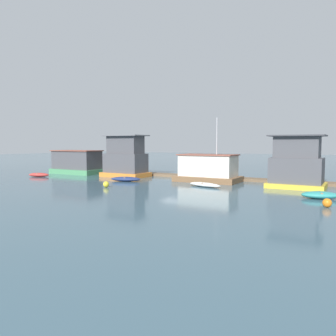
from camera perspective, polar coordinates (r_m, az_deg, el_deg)
The scene contains 13 objects.
ground_plane at distance 37.52m, azimuth 0.76°, elevation -2.03°, with size 200.00×200.00×0.00m, color #426070.
dock_walkway at distance 40.28m, azimuth 2.96°, elevation -1.39°, with size 42.40×1.85×0.30m, color brown.
houseboat_green at distance 46.66m, azimuth -15.60°, elevation 0.95°, with size 7.11×3.58×3.21m.
houseboat_orange at distance 41.12m, azimuth -7.41°, elevation 1.67°, with size 5.55×3.58×5.17m.
houseboat_brown at distance 35.86m, azimuth 6.98°, elevation -0.14°, with size 6.84×3.99×6.88m.
houseboat_yellow at distance 32.80m, azimuth 21.50°, elevation 0.63°, with size 5.07×3.84×4.91m.
dinghy_red at distance 43.75m, azimuth -21.57°, elevation -1.11°, with size 2.87×1.85×0.50m.
dinghy_navy at distance 36.09m, azimuth -7.36°, elevation -1.92°, with size 3.55×2.26×0.50m.
dinghy_white at distance 31.56m, azimuth 6.41°, elevation -2.90°, with size 3.77×2.03×0.39m.
dinghy_teal at distance 27.12m, azimuth 24.98°, elevation -4.28°, with size 2.96×2.12×0.54m.
mooring_post_far_right at distance 37.38m, azimuth 8.05°, elevation -1.16°, with size 0.26×0.26×1.21m, color brown.
buoy_orange at distance 23.64m, azimuth 25.97°, elevation -5.48°, with size 0.59×0.59×0.59m, color orange.
buoy_yellow at distance 31.48m, azimuth -10.73°, elevation -2.81°, with size 0.57×0.57×0.57m, color yellow.
Camera 1 is at (18.22, -32.54, 4.12)m, focal length 35.00 mm.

